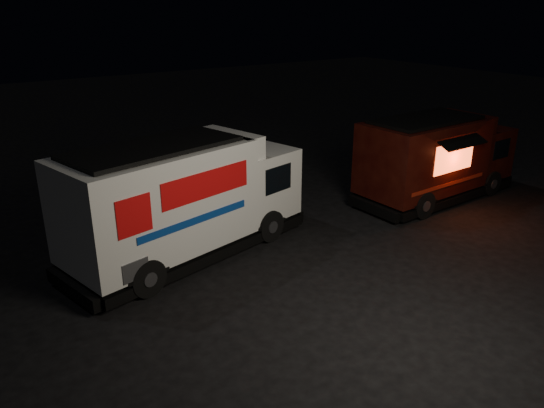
{
  "coord_description": "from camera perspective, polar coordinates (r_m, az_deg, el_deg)",
  "views": [
    {
      "loc": [
        -7.16,
        -8.89,
        6.33
      ],
      "look_at": [
        0.3,
        2.0,
        1.28
      ],
      "focal_mm": 35.0,
      "sensor_mm": 36.0,
      "label": 1
    }
  ],
  "objects": [
    {
      "name": "ground",
      "position": [
        13.05,
        3.91,
        -8.12
      ],
      "size": [
        80.0,
        80.0,
        0.0
      ],
      "primitive_type": "plane",
      "color": "black",
      "rests_on": "ground"
    },
    {
      "name": "red_truck",
      "position": [
        18.76,
        17.39,
        4.84
      ],
      "size": [
        6.22,
        2.44,
        2.87
      ],
      "primitive_type": null,
      "rotation": [
        0.0,
        0.0,
        0.03
      ],
      "color": "#38100A",
      "rests_on": "ground"
    },
    {
      "name": "white_truck",
      "position": [
        13.94,
        -9.07,
        0.72
      ],
      "size": [
        7.29,
        3.83,
        3.14
      ],
      "primitive_type": null,
      "rotation": [
        0.0,
        0.0,
        0.22
      ],
      "color": "silver",
      "rests_on": "ground"
    }
  ]
}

